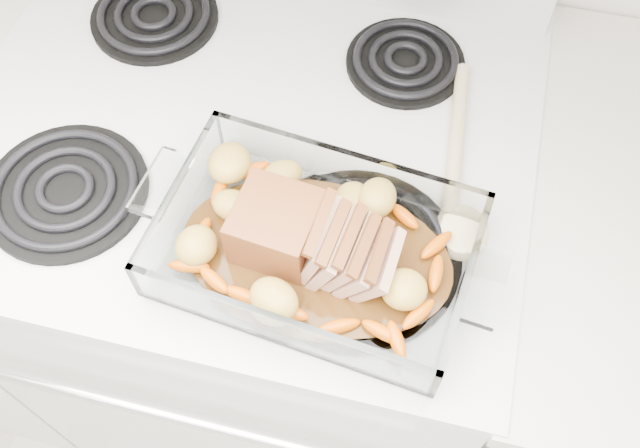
% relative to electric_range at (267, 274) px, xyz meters
% --- Properties ---
extents(electric_range, '(0.78, 0.70, 1.12)m').
position_rel_electric_range_xyz_m(electric_range, '(0.00, 0.00, 0.00)').
color(electric_range, silver).
rests_on(electric_range, ground).
extents(counter_right, '(0.58, 0.68, 0.93)m').
position_rel_electric_range_xyz_m(counter_right, '(0.66, -0.00, -0.02)').
color(counter_right, silver).
rests_on(counter_right, ground).
extents(baking_dish, '(0.36, 0.23, 0.07)m').
position_rel_electric_range_xyz_m(baking_dish, '(0.14, -0.18, 0.48)').
color(baking_dish, silver).
rests_on(baking_dish, electric_range).
extents(pork_roast, '(0.19, 0.09, 0.08)m').
position_rel_electric_range_xyz_m(pork_roast, '(0.12, -0.18, 0.51)').
color(pork_roast, brown).
rests_on(pork_roast, baking_dish).
extents(roast_vegetables, '(0.32, 0.17, 0.04)m').
position_rel_electric_range_xyz_m(roast_vegetables, '(0.14, -0.15, 0.49)').
color(roast_vegetables, '#C94800').
rests_on(roast_vegetables, baking_dish).
extents(wooden_spoon, '(0.08, 0.31, 0.02)m').
position_rel_electric_range_xyz_m(wooden_spoon, '(0.30, -0.04, 0.46)').
color(wooden_spoon, beige).
rests_on(wooden_spoon, electric_range).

